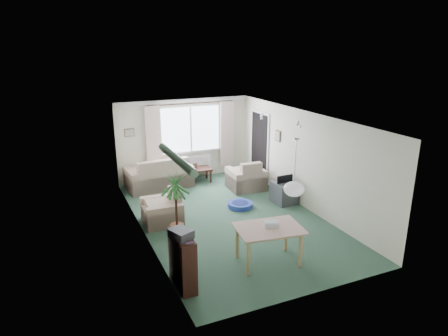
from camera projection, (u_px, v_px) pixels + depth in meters
name	position (u px, v px, depth m)	size (l,w,h in m)	color
ground	(229.00, 218.00, 9.37)	(6.50, 6.50, 0.00)	#2D4B39
window	(190.00, 129.00, 11.83)	(1.80, 0.03, 1.30)	white
curtain_rod	(191.00, 103.00, 11.53)	(2.60, 0.03, 0.03)	black
curtain_left	(154.00, 141.00, 11.37)	(0.45, 0.08, 2.00)	beige
curtain_right	(227.00, 134.00, 12.25)	(0.45, 0.08, 2.00)	beige
radiator	(192.00, 165.00, 12.12)	(1.20, 0.10, 0.55)	white
doorway	(260.00, 147.00, 11.76)	(0.03, 0.95, 2.00)	black
pendant_lamp	(294.00, 189.00, 7.00)	(0.36, 0.36, 0.36)	white
tinsel_garland	(176.00, 159.00, 5.95)	(1.60, 1.60, 0.12)	#196626
bauble_cluster_a	(262.00, 115.00, 10.00)	(0.20, 0.20, 0.20)	silver
bauble_cluster_b	(299.00, 122.00, 9.07)	(0.20, 0.20, 0.20)	silver
wall_picture_back	(129.00, 133.00, 11.12)	(0.28, 0.03, 0.22)	brown
wall_picture_right	(278.00, 136.00, 10.72)	(0.03, 0.24, 0.30)	brown
sofa	(159.00, 172.00, 11.28)	(1.79, 0.95, 0.90)	beige
armchair_corner	(246.00, 174.00, 11.18)	(0.94, 0.90, 0.85)	#C7B296
armchair_left	(162.00, 207.00, 9.03)	(0.87, 0.83, 0.78)	tan
coffee_table	(196.00, 175.00, 11.78)	(0.90, 0.50, 0.41)	black
photo_frame	(195.00, 166.00, 11.71)	(0.12, 0.02, 0.16)	#4F3728
bookshelf	(183.00, 261.00, 6.63)	(0.26, 0.77, 0.94)	black
hifi_box	(181.00, 234.00, 6.39)	(0.28, 0.35, 0.14)	#39393E
houseplant	(176.00, 204.00, 8.28)	(0.63, 0.63, 1.46)	#20531C
dining_table	(268.00, 245.00, 7.39)	(1.11, 0.74, 0.69)	tan
gift_box	(271.00, 224.00, 7.32)	(0.25, 0.18, 0.12)	white
tv_cube	(284.00, 193.00, 10.23)	(0.54, 0.59, 0.54)	#39393E
pet_bed	(240.00, 205.00, 9.98)	(0.62, 0.62, 0.12)	navy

